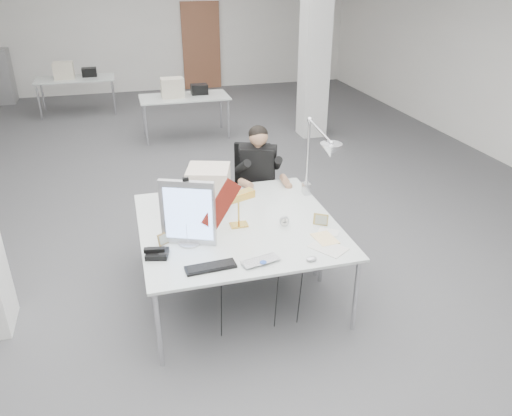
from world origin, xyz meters
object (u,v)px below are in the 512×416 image
at_px(desk_phone, 157,254).
at_px(architect_lamp, 317,162).
at_px(laptop, 263,264).
at_px(bankers_lamp, 239,210).
at_px(seated_person, 258,164).
at_px(beige_monitor, 209,186).
at_px(office_chair, 257,191).
at_px(monitor, 188,213).
at_px(desk_main, 250,248).

xyz_separation_m(desk_phone, architect_lamp, (1.63, 0.60, 0.43)).
xyz_separation_m(laptop, bankers_lamp, (-0.03, 0.70, 0.15)).
height_order(seated_person, beige_monitor, seated_person).
bearing_deg(laptop, beige_monitor, 86.74).
relative_size(bankers_lamp, desk_phone, 1.83).
bearing_deg(seated_person, beige_monitor, -118.07).
height_order(office_chair, monitor, monitor).
bearing_deg(architect_lamp, seated_person, 91.26).
relative_size(monitor, laptop, 1.85).
height_order(desk_main, architect_lamp, architect_lamp).
bearing_deg(laptop, monitor, 122.81).
relative_size(seated_person, laptop, 3.02).
height_order(desk_phone, beige_monitor, beige_monitor).
xyz_separation_m(seated_person, laptop, (-0.46, -1.82, -0.13)).
height_order(desk_main, laptop, laptop).
xyz_separation_m(monitor, desk_phone, (-0.29, -0.15, -0.27)).
height_order(bankers_lamp, beige_monitor, beige_monitor).
xyz_separation_m(laptop, desk_phone, (-0.81, 0.36, 0.01)).
height_order(seated_person, desk_phone, seated_person).
bearing_deg(bankers_lamp, desk_main, -110.97).
relative_size(office_chair, seated_person, 1.14).
height_order(seated_person, bankers_lamp, seated_person).
bearing_deg(office_chair, architect_lamp, -46.95).
xyz_separation_m(seated_person, bankers_lamp, (-0.50, -1.11, 0.02)).
xyz_separation_m(laptop, beige_monitor, (-0.21, 1.25, 0.18)).
distance_m(beige_monitor, architect_lamp, 1.09).
relative_size(desk_main, bankers_lamp, 5.50).
height_order(bankers_lamp, desk_phone, bankers_lamp).
distance_m(desk_phone, beige_monitor, 1.08).
distance_m(desk_main, monitor, 0.61).
relative_size(desk_phone, architect_lamp, 0.20).
height_order(seated_person, laptop, seated_person).
xyz_separation_m(monitor, architect_lamp, (1.33, 0.45, 0.16)).
distance_m(laptop, desk_phone, 0.89).
bearing_deg(seated_person, desk_main, -86.46).
relative_size(office_chair, bankers_lamp, 3.31).
relative_size(laptop, desk_phone, 1.77).
relative_size(beige_monitor, architect_lamp, 0.45).
bearing_deg(desk_main, seated_person, 71.86).
xyz_separation_m(desk_main, laptop, (0.03, -0.30, 0.03)).
relative_size(laptop, beige_monitor, 0.78).
bearing_deg(desk_main, bankers_lamp, 90.05).
height_order(laptop, desk_phone, desk_phone).
relative_size(office_chair, beige_monitor, 2.67).
xyz_separation_m(bankers_lamp, beige_monitor, (-0.17, 0.54, 0.03)).
bearing_deg(beige_monitor, desk_main, -62.57).
distance_m(monitor, laptop, 0.78).
relative_size(desk_main, desk_phone, 10.05).
bearing_deg(desk_main, architect_lamp, 37.79).
height_order(monitor, architect_lamp, architect_lamp).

